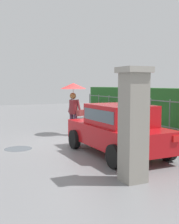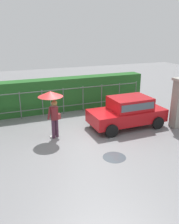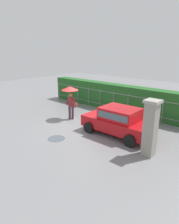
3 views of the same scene
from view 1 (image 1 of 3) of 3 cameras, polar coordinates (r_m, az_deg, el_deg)
The scene contains 7 objects.
ground_plane at distance 10.59m, azimuth -2.69°, elevation -5.79°, with size 40.00×40.00×0.00m, color slate.
car at distance 8.56m, azimuth 5.66°, elevation -3.02°, with size 3.76×1.91×1.48m.
pedestrian at distance 11.84m, azimuth -3.15°, elevation 3.30°, with size 1.06×1.06×2.11m.
gate_pillar at distance 6.17m, azimuth 8.59°, elevation -2.25°, with size 0.60×0.60×2.42m.
fence_section at distance 12.66m, azimuth 10.25°, elevation -0.25°, with size 10.62×0.05×1.50m.
hedge_row at distance 13.09m, azimuth 12.87°, elevation 0.43°, with size 11.57×0.90×1.90m, color #235B23.
puddle_near at distance 9.68m, azimuth -13.79°, elevation -7.00°, with size 0.88×0.88×0.00m, color #4C545B.
Camera 1 is at (9.61, -3.94, 2.06)m, focal length 46.67 mm.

